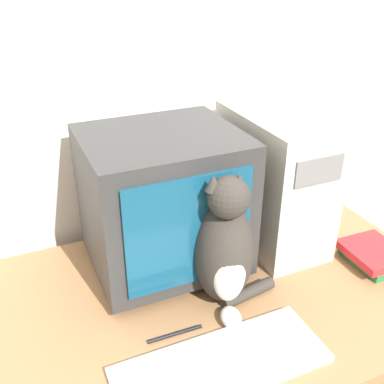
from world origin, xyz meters
name	(u,v)px	position (x,y,z in m)	size (l,w,h in m)	color
wall_back	(138,65)	(0.00, 0.86, 1.25)	(7.00, 0.05, 2.50)	silver
crt_monitor	(164,202)	(-0.04, 0.57, 0.93)	(0.41, 0.37, 0.41)	#333333
computer_tower	(273,179)	(0.33, 0.57, 0.93)	(0.21, 0.40, 0.42)	beige
keyboard	(221,364)	(-0.06, 0.16, 0.73)	(0.48, 0.18, 0.02)	silver
cat	(225,249)	(0.05, 0.36, 0.89)	(0.24, 0.24, 0.38)	#38332D
book_stack	(374,255)	(0.54, 0.33, 0.75)	(0.16, 0.17, 0.05)	#28703D
pen	(175,334)	(-0.12, 0.29, 0.73)	(0.14, 0.01, 0.01)	black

